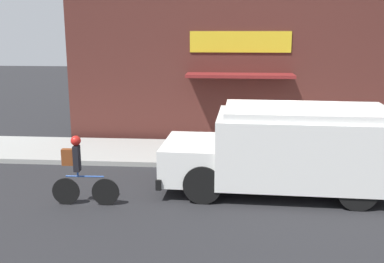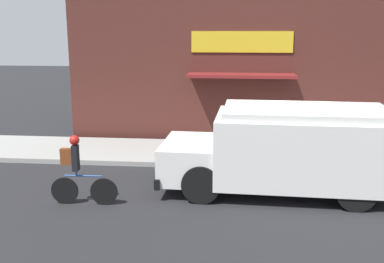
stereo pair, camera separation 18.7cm
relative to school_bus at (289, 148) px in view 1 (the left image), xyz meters
name	(u,v)px [view 1 (the left image)]	position (x,y,z in m)	size (l,w,h in m)	color
ground_plane	(277,170)	(-0.08, 1.60, -1.07)	(70.00, 70.00, 0.00)	#232326
sidewalk	(272,154)	(-0.08, 2.98, -1.00)	(28.00, 2.76, 0.14)	#999993
storefront	(270,56)	(-0.11, 4.70, 1.87)	(13.74, 1.10, 5.91)	#4C231E
school_bus	(289,148)	(0.00, 0.00, 0.00)	(5.46, 2.88, 2.04)	white
cyclist	(79,170)	(-4.66, -1.28, -0.28)	(1.49, 0.22, 1.57)	black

